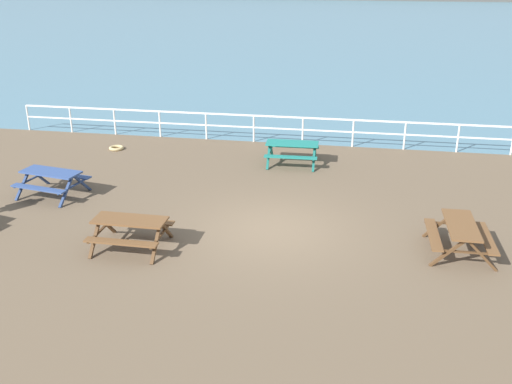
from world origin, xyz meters
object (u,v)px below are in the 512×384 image
(picnic_table_mid_centre, at_px, (130,226))
(picnic_table_near_right, at_px, (461,231))
(picnic_table_near_left, at_px, (51,177))
(picnic_table_far_right, at_px, (292,148))

(picnic_table_mid_centre, bearing_deg, picnic_table_near_right, 8.44)
(picnic_table_near_left, relative_size, picnic_table_mid_centre, 1.12)
(picnic_table_far_right, bearing_deg, picnic_table_near_right, -52.65)
(picnic_table_far_right, bearing_deg, picnic_table_mid_centre, -115.98)
(picnic_table_mid_centre, bearing_deg, picnic_table_far_right, 66.09)
(picnic_table_mid_centre, relative_size, picnic_table_far_right, 0.98)
(picnic_table_near_left, distance_m, picnic_table_near_right, 11.71)
(picnic_table_near_left, xyz_separation_m, picnic_table_near_right, (11.58, -1.73, 0.00))
(picnic_table_near_right, bearing_deg, picnic_table_near_left, 80.77)
(picnic_table_near_left, relative_size, picnic_table_far_right, 1.10)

